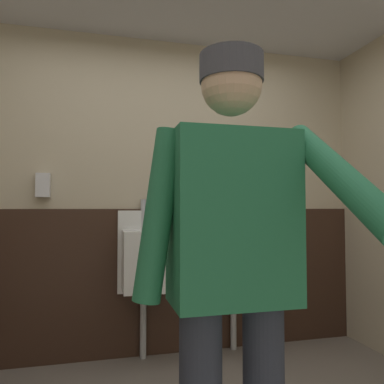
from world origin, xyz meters
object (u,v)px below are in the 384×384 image
urinal_left (145,259)px  soap_dispenser (43,185)px  urinal_middle (237,256)px  person (233,263)px

urinal_left → soap_dispenser: 0.95m
soap_dispenser → urinal_left: bearing=-9.0°
urinal_middle → person: (-0.66, -1.67, 0.21)m
urinal_middle → person: person is taller
urinal_middle → soap_dispenser: 1.61m
urinal_left → person: 1.69m
urinal_left → urinal_middle: 0.75m
person → urinal_middle: bearing=68.6°
soap_dispenser → person: bearing=-64.7°
urinal_left → urinal_middle: (0.75, 0.00, 0.00)m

